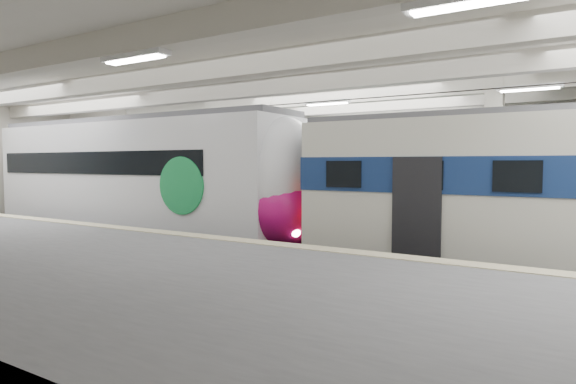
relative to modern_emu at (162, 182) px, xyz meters
The scene contains 4 objects.
station_hall 5.95m from the modern_emu, 17.23° to the right, with size 36.00×24.00×5.75m.
modern_emu is the anchor object (origin of this frame).
older_rer 12.68m from the modern_emu, ahead, with size 12.47×2.75×4.16m.
far_train 6.41m from the modern_emu, 59.17° to the left, with size 13.64×3.08×4.35m.
Camera 1 is at (7.27, -12.33, 2.94)m, focal length 30.00 mm.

